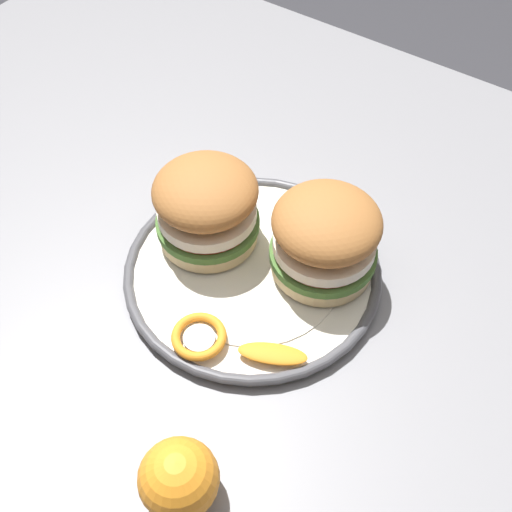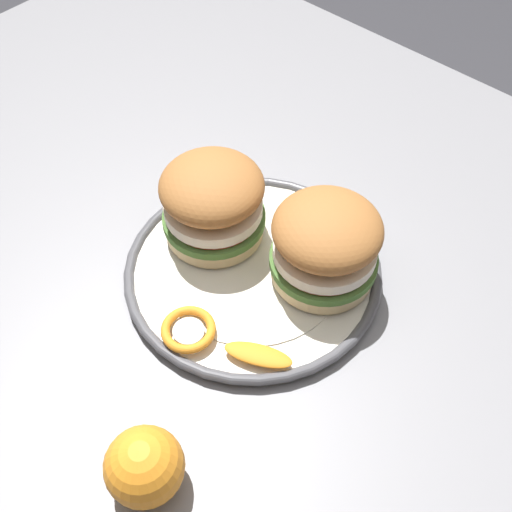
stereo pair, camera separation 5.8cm
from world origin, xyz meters
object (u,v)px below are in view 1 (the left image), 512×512
(dinner_plate, at_px, (256,273))
(sandwich_half_left, at_px, (206,205))
(sandwich_half_right, at_px, (325,237))
(dining_table, at_px, (275,294))
(whole_orange, at_px, (179,479))

(dinner_plate, relative_size, sandwich_half_left, 2.04)
(sandwich_half_right, bearing_deg, sandwich_half_left, 15.29)
(dining_table, distance_m, sandwich_half_right, 0.18)
(dining_table, xyz_separation_m, sandwich_half_right, (-0.06, 0.01, 0.16))
(dining_table, xyz_separation_m, dinner_plate, (-0.00, 0.05, 0.11))
(sandwich_half_left, relative_size, sandwich_half_right, 0.91)
(dinner_plate, bearing_deg, sandwich_half_left, -7.08)
(sandwich_half_left, distance_m, sandwich_half_right, 0.14)
(dining_table, height_order, sandwich_half_right, sandwich_half_right)
(sandwich_half_right, bearing_deg, dining_table, -4.82)
(sandwich_half_left, xyz_separation_m, sandwich_half_right, (-0.13, -0.04, 0.00))
(dining_table, xyz_separation_m, whole_orange, (-0.09, 0.29, 0.13))
(dinner_plate, height_order, sandwich_half_left, sandwich_half_left)
(dining_table, bearing_deg, sandwich_half_left, 31.08)
(dinner_plate, relative_size, whole_orange, 4.06)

